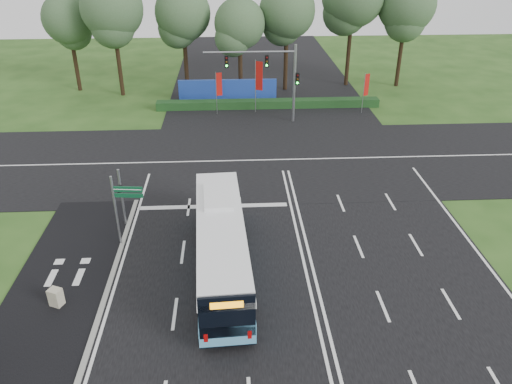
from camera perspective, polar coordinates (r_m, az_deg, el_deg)
ground at (r=28.38m, az=5.12°, el=-6.50°), size 120.00×120.00×0.00m
road_main at (r=28.36m, az=5.12°, el=-6.47°), size 20.00×120.00×0.04m
road_cross at (r=38.74m, az=2.79°, el=3.70°), size 120.00×14.00×0.05m
bike_path at (r=27.16m, az=-21.54°, el=-10.44°), size 5.00×18.00×0.06m
kerb_strip at (r=26.47m, az=-16.55°, el=-10.52°), size 0.25×18.00×0.12m
city_bus at (r=25.66m, az=-4.00°, el=-6.10°), size 3.01×11.67×3.32m
pedestrian_signal at (r=30.45m, az=-15.12°, el=-0.40°), size 0.31×0.43×3.69m
street_sign at (r=28.19m, az=-15.17°, el=-1.24°), size 1.69×0.26×4.34m
utility_cabinet at (r=26.03m, az=-21.89°, el=-11.13°), size 0.72×0.67×0.96m
banner_flag_left at (r=47.89m, az=-4.32°, el=11.91°), size 0.59×0.20×4.08m
banner_flag_mid at (r=47.94m, az=0.24°, el=12.76°), size 0.70×0.35×5.07m
banner_flag_right at (r=49.23m, az=12.45°, el=11.64°), size 0.53×0.27×3.88m
traffic_light_gantry at (r=45.19m, az=2.14°, el=13.58°), size 8.41×0.28×7.00m
hedge at (r=50.21m, az=1.41°, el=10.04°), size 22.00×1.20×0.80m
blue_hoarding at (r=52.24m, az=-3.26°, el=11.54°), size 10.00×0.30×2.20m
eucalyptus_row at (r=54.44m, az=-0.45°, el=20.24°), size 40.92×8.89×12.94m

